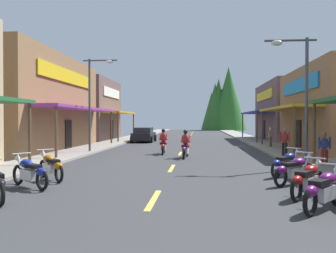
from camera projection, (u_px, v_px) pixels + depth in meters
The scene contains 22 objects.
ground at pixel (186, 144), 32.24m from camera, with size 10.71×94.03×0.10m, color #38383A.
sidewalk_left at pixel (114, 142), 32.83m from camera, with size 2.59×94.03×0.12m, color gray.
sidewalk_right at pixel (261, 143), 31.65m from camera, with size 2.59×94.03×0.12m, color gray.
centerline_dashes at pixel (188, 141), 35.95m from camera, with size 0.16×66.78×0.01m.
storefront_left_middle at pixel (10, 103), 25.06m from camera, with size 10.23×13.57×6.57m.
storefront_left_far at pixel (79, 110), 37.23m from camera, with size 8.79×9.06×6.32m.
storefront_right_far at pixel (298, 112), 36.75m from camera, with size 8.63×12.15×5.97m.
streetlamp_left at pixel (95, 91), 22.45m from camera, with size 2.18×0.30×5.96m.
streetlamp_right at pixel (298, 82), 15.19m from camera, with size 2.18×0.30×5.60m.
motorcycle_parked_right_2 at pixel (324, 189), 8.11m from camera, with size 1.45×1.71×1.04m.
motorcycle_parked_right_3 at pixel (308, 179), 9.50m from camera, with size 1.38×1.76×1.04m.
motorcycle_parked_right_4 at pixel (295, 170), 11.34m from camera, with size 1.67×1.49×1.04m.
motorcycle_parked_right_5 at pixel (287, 163), 13.07m from camera, with size 1.51×1.65×1.04m.
motorcycle_parked_left_2 at pixel (30, 172), 10.89m from camera, with size 1.78×1.35×1.04m.
motorcycle_parked_left_3 at pixel (51, 166), 12.32m from camera, with size 1.55×1.62×1.04m.
rider_cruising_lead at pixel (186, 146), 19.51m from camera, with size 0.61×2.14×1.57m.
rider_cruising_trailing at pixel (163, 144), 21.77m from camera, with size 0.60×2.14×1.57m.
pedestrian_by_shop at pixel (285, 141), 19.56m from camera, with size 0.46×0.43×1.66m.
pedestrian_browsing at pixel (270, 136), 26.41m from camera, with size 0.42×0.48×1.58m.
pedestrian_waiting at pixel (324, 147), 15.77m from camera, with size 0.57×0.30×1.54m.
parked_car_curbside at pixel (144, 135), 34.21m from camera, with size 2.07×4.31×1.40m.
treeline_backdrop at pixel (222, 103), 76.65m from camera, with size 9.59×11.86×13.51m.
Camera 1 is at (1.19, -0.22, 2.06)m, focal length 38.01 mm.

